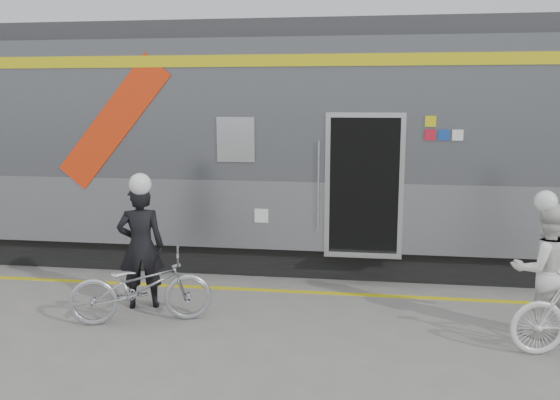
# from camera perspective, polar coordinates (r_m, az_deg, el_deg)

# --- Properties ---
(ground) EXTENTS (90.00, 90.00, 0.00)m
(ground) POSITION_cam_1_polar(r_m,az_deg,el_deg) (7.03, 1.90, -14.49)
(ground) COLOR slate
(ground) RESTS_ON ground
(train) EXTENTS (24.00, 3.17, 4.10)m
(train) POSITION_cam_1_polar(r_m,az_deg,el_deg) (10.83, -3.51, 5.35)
(train) COLOR black
(train) RESTS_ON ground
(safety_strip) EXTENTS (24.00, 0.12, 0.01)m
(safety_strip) POSITION_cam_1_polar(r_m,az_deg,el_deg) (9.02, 3.47, -8.88)
(safety_strip) COLOR gold
(safety_strip) RESTS_ON ground
(man) EXTENTS (0.73, 0.59, 1.73)m
(man) POSITION_cam_1_polar(r_m,az_deg,el_deg) (8.42, -13.25, -4.38)
(man) COLOR black
(man) RESTS_ON ground
(bicycle_left) EXTENTS (1.92, 1.17, 0.95)m
(bicycle_left) POSITION_cam_1_polar(r_m,az_deg,el_deg) (7.96, -13.25, -8.12)
(bicycle_left) COLOR #A6A9AE
(bicycle_left) RESTS_ON ground
(woman) EXTENTS (0.89, 0.74, 1.66)m
(woman) POSITION_cam_1_polar(r_m,az_deg,el_deg) (7.93, 24.09, -6.17)
(woman) COLOR white
(woman) RESTS_ON ground
(helmet_man) EXTENTS (0.30, 0.30, 0.30)m
(helmet_man) POSITION_cam_1_polar(r_m,az_deg,el_deg) (8.23, -13.52, 2.49)
(helmet_man) COLOR white
(helmet_man) RESTS_ON man
(helmet_woman) EXTENTS (0.26, 0.26, 0.26)m
(helmet_woman) POSITION_cam_1_polar(r_m,az_deg,el_deg) (7.73, 24.58, 0.70)
(helmet_woman) COLOR white
(helmet_woman) RESTS_ON woman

